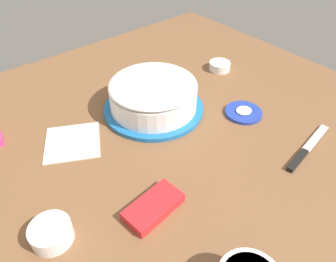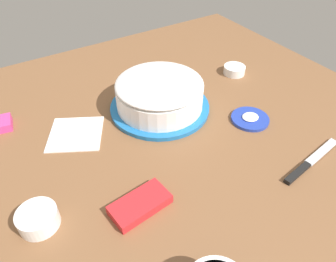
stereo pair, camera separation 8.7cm
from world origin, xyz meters
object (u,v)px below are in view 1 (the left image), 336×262
Objects in this scene: candy_box_lower at (154,207)px; paper_napkin at (72,142)px; spreading_knife at (305,151)px; frosting_tub_lid at (243,112)px; sprinkle_bowl_orange at (51,233)px; sprinkle_bowl_pink at (220,66)px; frosted_cake at (153,96)px.

paper_napkin is at bearing 90.24° from candy_box_lower.
frosting_tub_lid is at bearing 88.80° from spreading_knife.
frosting_tub_lid is 0.84× the size of candy_box_lower.
spreading_knife is at bearing -21.57° from candy_box_lower.
sprinkle_bowl_orange is 1.11× the size of sprinkle_bowl_pink.
frosted_cake reaches higher than candy_box_lower.
frosting_tub_lid is 0.49× the size of spreading_knife.
candy_box_lower reaches higher than paper_napkin.
candy_box_lower is at bearing -83.28° from paper_napkin.
frosting_tub_lid is at bearing -44.18° from frosted_cake.
candy_box_lower is at bearing 164.91° from spreading_knife.
frosting_tub_lid is 1.31× the size of sprinkle_bowl_orange.
frosted_cake is at bearing -4.98° from paper_napkin.
spreading_knife is at bearing -64.56° from frosted_cake.
candy_box_lower is at bearing -20.82° from sprinkle_bowl_orange.
sprinkle_bowl_pink reaches higher than frosting_tub_lid.
sprinkle_bowl_pink is (0.35, 0.04, -0.04)m from frosted_cake.
sprinkle_bowl_orange is at bearing 163.02° from spreading_knife.
spreading_knife is 0.48m from sprinkle_bowl_pink.
paper_napkin is (-0.48, 0.22, -0.00)m from frosting_tub_lid.
candy_box_lower reaches higher than spreading_knife.
candy_box_lower reaches higher than frosting_tub_lid.
frosted_cake is 2.29× the size of candy_box_lower.
spreading_knife is 1.71× the size of candy_box_lower.
sprinkle_bowl_pink is at bearing 71.99° from spreading_knife.
sprinkle_bowl_orange is (-0.44, -0.22, -0.03)m from frosted_cake.
frosting_tub_lid is 0.45m from candy_box_lower.
paper_napkin is at bearing 55.67° from sprinkle_bowl_orange.
sprinkle_bowl_orange is 0.22m from candy_box_lower.
paper_napkin is (-0.62, -0.02, -0.01)m from sprinkle_bowl_pink.
paper_napkin is at bearing -178.36° from sprinkle_bowl_pink.
sprinkle_bowl_orange is 0.59× the size of paper_napkin.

